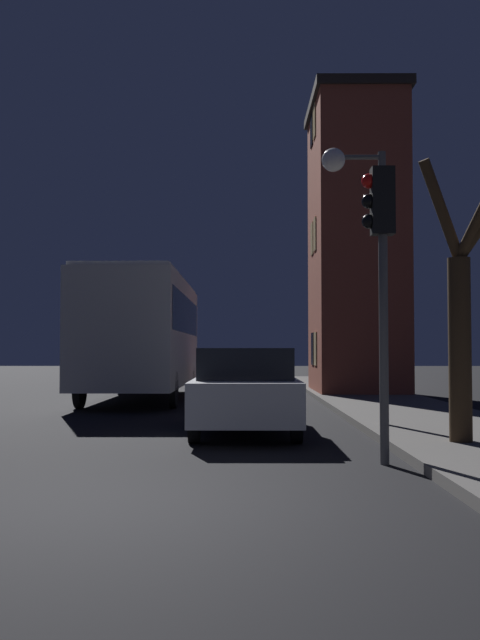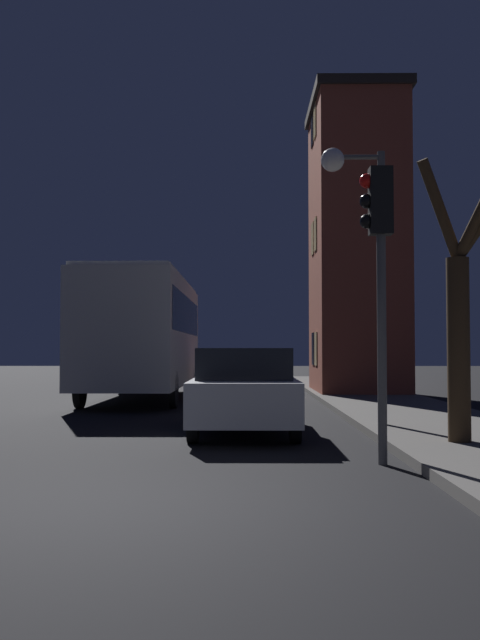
{
  "view_description": "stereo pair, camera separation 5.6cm",
  "coord_description": "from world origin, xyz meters",
  "px_view_note": "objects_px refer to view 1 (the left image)",
  "views": [
    {
      "loc": [
        1.09,
        -6.83,
        1.5
      ],
      "look_at": [
        0.98,
        11.05,
        2.25
      ],
      "focal_mm": 40.0,
      "sensor_mm": 36.0,
      "label": 1
    },
    {
      "loc": [
        1.14,
        -6.83,
        1.5
      ],
      "look_at": [
        0.98,
        11.05,
        2.25
      ],
      "focal_mm": 40.0,
      "sensor_mm": 36.0,
      "label": 2
    }
  ],
  "objects_px": {
    "car_mid_lane": "(249,375)",
    "car_near_lane": "(245,389)",
    "streetlamp": "(360,226)",
    "bare_tree": "(465,300)",
    "bus": "(144,328)",
    "traffic_light": "(380,250)"
  },
  "relations": [
    {
      "from": "traffic_light",
      "to": "car_mid_lane",
      "type": "relative_size",
      "value": 0.99
    },
    {
      "from": "bare_tree",
      "to": "car_near_lane",
      "type": "height_order",
      "value": "bare_tree"
    },
    {
      "from": "bare_tree",
      "to": "bus",
      "type": "height_order",
      "value": "bare_tree"
    },
    {
      "from": "bare_tree",
      "to": "car_near_lane",
      "type": "xyz_separation_m",
      "value": [
        -3.26,
        2.37,
        -1.45
      ]
    },
    {
      "from": "traffic_light",
      "to": "bus",
      "type": "distance_m",
      "value": 13.0
    },
    {
      "from": "bus",
      "to": "bare_tree",
      "type": "bearing_deg",
      "value": -59.88
    },
    {
      "from": "car_mid_lane",
      "to": "car_near_lane",
      "type": "bearing_deg",
      "value": -90.89
    },
    {
      "from": "bus",
      "to": "traffic_light",
      "type": "bearing_deg",
      "value": -68.11
    },
    {
      "from": "car_near_lane",
      "to": "streetlamp",
      "type": "bearing_deg",
      "value": 4.28
    },
    {
      "from": "streetlamp",
      "to": "bare_tree",
      "type": "xyz_separation_m",
      "value": [
        1.14,
        -2.53,
        -1.56
      ]
    },
    {
      "from": "bare_tree",
      "to": "car_mid_lane",
      "type": "bearing_deg",
      "value": 106.64
    },
    {
      "from": "streetlamp",
      "to": "bus",
      "type": "distance_m",
      "value": 9.96
    },
    {
      "from": "traffic_light",
      "to": "bus",
      "type": "relative_size",
      "value": 0.41
    },
    {
      "from": "bus",
      "to": "car_mid_lane",
      "type": "height_order",
      "value": "bus"
    },
    {
      "from": "streetlamp",
      "to": "bus",
      "type": "xyz_separation_m",
      "value": [
        -5.17,
        8.35,
        -1.64
      ]
    },
    {
      "from": "traffic_light",
      "to": "car_mid_lane",
      "type": "xyz_separation_m",
      "value": [
        -1.66,
        11.67,
        -2.07
      ]
    },
    {
      "from": "streetlamp",
      "to": "bare_tree",
      "type": "height_order",
      "value": "streetlamp"
    },
    {
      "from": "streetlamp",
      "to": "bare_tree",
      "type": "relative_size",
      "value": 1.21
    },
    {
      "from": "bus",
      "to": "car_mid_lane",
      "type": "distance_m",
      "value": 3.49
    },
    {
      "from": "traffic_light",
      "to": "car_near_lane",
      "type": "bearing_deg",
      "value": 116.85
    },
    {
      "from": "bare_tree",
      "to": "bus",
      "type": "relative_size",
      "value": 0.45
    },
    {
      "from": "streetlamp",
      "to": "bus",
      "type": "bearing_deg",
      "value": 121.79
    }
  ]
}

